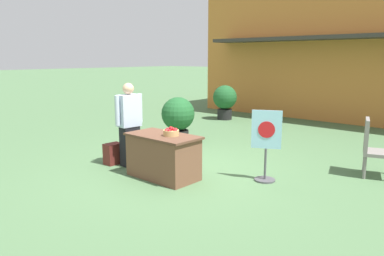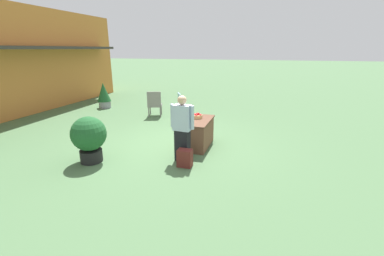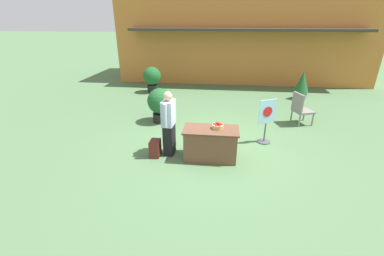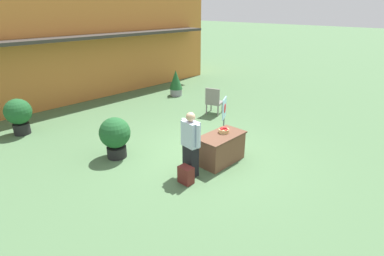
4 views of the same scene
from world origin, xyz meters
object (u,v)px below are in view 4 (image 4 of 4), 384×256
at_px(potted_plant_far_right, 176,82).
at_px(person_visitor, 191,144).
at_px(backpack, 186,175).
at_px(potted_plant_near_right, 115,135).
at_px(poster_board, 224,116).
at_px(display_table, 221,148).
at_px(patio_chair, 214,100).
at_px(potted_plant_near_left, 18,114).
at_px(apple_basket, 224,130).

bearing_deg(potted_plant_far_right, person_visitor, -130.43).
relative_size(backpack, potted_plant_far_right, 0.36).
relative_size(backpack, potted_plant_near_right, 0.37).
relative_size(person_visitor, potted_plant_near_right, 1.43).
height_order(poster_board, potted_plant_far_right, poster_board).
bearing_deg(display_table, patio_chair, 43.00).
bearing_deg(poster_board, potted_plant_far_right, 127.63).
distance_m(poster_board, potted_plant_near_left, 6.55).
height_order(potted_plant_far_right, potted_plant_near_left, potted_plant_near_left).
bearing_deg(person_visitor, backpack, -147.82).
height_order(display_table, potted_plant_far_right, potted_plant_far_right).
relative_size(apple_basket, person_visitor, 0.17).
height_order(display_table, patio_chair, patio_chair).
bearing_deg(potted_plant_near_right, person_visitor, -71.19).
bearing_deg(potted_plant_near_left, display_table, -62.77).
distance_m(person_visitor, potted_plant_near_right, 2.26).
relative_size(potted_plant_far_right, potted_plant_near_right, 1.03).
relative_size(display_table, poster_board, 1.07).
height_order(patio_chair, potted_plant_far_right, potted_plant_far_right).
relative_size(poster_board, potted_plant_near_right, 1.09).
xyz_separation_m(poster_board, potted_plant_near_right, (-3.22, 1.18, 0.00)).
distance_m(poster_board, potted_plant_near_right, 3.43).
bearing_deg(patio_chair, potted_plant_near_left, 132.25).
xyz_separation_m(apple_basket, person_visitor, (-1.20, 0.05, -0.02)).
distance_m(backpack, potted_plant_near_left, 6.15).
xyz_separation_m(apple_basket, backpack, (-1.54, -0.12, -0.64)).
bearing_deg(potted_plant_near_right, potted_plant_near_left, 108.89).
bearing_deg(apple_basket, potted_plant_near_right, 131.45).
distance_m(display_table, poster_board, 1.81).
xyz_separation_m(display_table, potted_plant_near_right, (-1.77, 2.23, 0.26)).
distance_m(person_visitor, poster_board, 2.68).
bearing_deg(person_visitor, potted_plant_far_right, 55.07).
distance_m(apple_basket, potted_plant_near_right, 2.92).
xyz_separation_m(poster_board, patio_chair, (1.30, 1.52, -0.09)).
xyz_separation_m(person_visitor, potted_plant_far_right, (4.60, 5.40, -0.22)).
relative_size(patio_chair, potted_plant_near_right, 0.91).
distance_m(person_visitor, backpack, 0.72).
height_order(apple_basket, potted_plant_far_right, potted_plant_far_right).
bearing_deg(patio_chair, potted_plant_near_right, 166.11).
bearing_deg(person_visitor, potted_plant_near_right, 114.30).
xyz_separation_m(display_table, apple_basket, (0.16, 0.05, 0.45)).
bearing_deg(patio_chair, backpack, -165.62).
xyz_separation_m(potted_plant_far_right, potted_plant_near_right, (-5.33, -3.27, 0.04)).
relative_size(person_visitor, poster_board, 1.32).
height_order(apple_basket, potted_plant_near_right, potted_plant_near_right).
relative_size(person_visitor, patio_chair, 1.57).
bearing_deg(potted_plant_near_left, potted_plant_far_right, -2.94).
bearing_deg(person_visitor, potted_plant_near_left, 114.35).
bearing_deg(poster_board, patio_chair, 112.33).
height_order(poster_board, patio_chair, poster_board).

